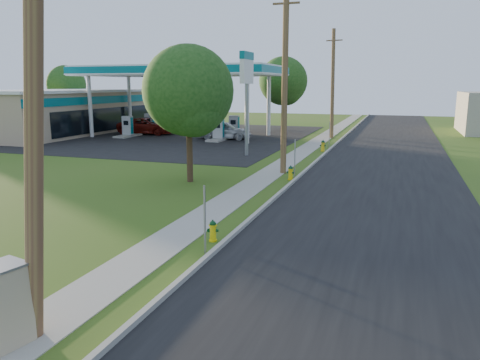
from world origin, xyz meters
The scene contains 27 objects.
ground_plane centered at (0.00, 0.00, 0.00)m, with size 140.00×140.00×0.00m, color #2F5712.
road centered at (4.50, 10.00, 0.01)m, with size 8.00×120.00×0.02m, color black.
curb centered at (0.50, 10.00, 0.07)m, with size 0.15×120.00×0.15m, color #98968B.
sidewalk centered at (-1.25, 10.00, 0.01)m, with size 1.50×120.00×0.03m, color #9A978D.
forecourt centered at (-16.00, 32.00, 0.01)m, with size 26.00×28.00×0.02m, color black.
utility_pole_near centered at (-0.60, -1.00, 4.80)m, with size 1.40×0.32×9.48m.
utility_pole_mid centered at (-0.60, 17.00, 4.95)m, with size 1.40×0.32×9.80m.
utility_pole_far centered at (-0.60, 35.00, 4.80)m, with size 1.40×0.32×9.50m.
sign_post_near centered at (0.25, 4.20, 1.00)m, with size 0.05×0.04×2.00m, color gray.
sign_post_mid centered at (0.25, 16.00, 1.00)m, with size 0.05×0.04×2.00m, color gray.
sign_post_far centered at (0.25, 28.20, 1.00)m, with size 0.05×0.04×2.00m, color gray.
gas_canopy centered at (-14.00, 32.00, 5.90)m, with size 18.18×9.18×6.40m.
fuel_pump_nw centered at (-18.50, 30.00, 0.72)m, with size 1.20×3.20×1.90m.
fuel_pump_ne centered at (-9.50, 30.00, 0.72)m, with size 1.20×3.20×1.90m.
fuel_pump_sw centered at (-18.50, 34.00, 0.72)m, with size 1.20×3.20×1.90m.
fuel_pump_se centered at (-9.50, 34.00, 0.72)m, with size 1.20×3.20×1.90m.
convenience_store centered at (-26.98, 32.00, 2.13)m, with size 10.40×22.40×4.25m.
price_pylon centered at (-4.50, 22.50, 5.43)m, with size 0.34×2.04×6.85m.
tree_verge centered at (-4.35, 13.22, 4.28)m, with size 4.39×4.39×6.65m.
tree_lot centered at (-6.46, 40.94, 4.91)m, with size 5.03×5.03×7.63m.
tree_back centered at (-33.68, 40.80, 4.56)m, with size 4.68×4.68×7.09m.
hydrant_near centered at (0.05, 5.27, 0.34)m, with size 0.36×0.32×0.69m.
hydrant_mid centered at (0.19, 15.34, 0.36)m, with size 0.39×0.34×0.74m.
hydrant_far centered at (0.09, 26.24, 0.41)m, with size 0.43×0.38×0.83m.
utility_cabinet centered at (-1.35, -1.46, 0.79)m, with size 0.88×1.05×1.57m.
car_red centered at (-17.98, 32.67, 0.79)m, with size 2.62×5.69×1.58m, color maroon.
car_silver centered at (-9.33, 30.95, 0.81)m, with size 1.90×4.73×1.61m, color #B5B8BD.
Camera 1 is at (5.31, -7.48, 4.75)m, focal length 35.00 mm.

